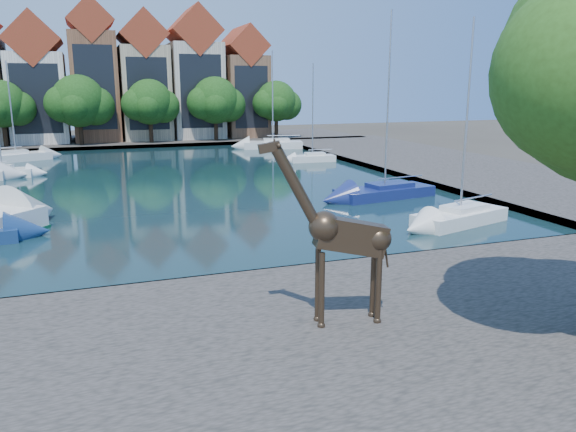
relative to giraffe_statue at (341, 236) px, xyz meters
name	(u,v)px	position (x,y,z in m)	size (l,w,h in m)	color
ground	(247,283)	(-1.33, 5.51, -3.15)	(160.00, 160.00, 0.00)	#38332B
water_basin	(164,182)	(-1.33, 29.51, -3.11)	(38.00, 50.00, 0.08)	black
near_quay	(317,359)	(-1.33, -1.49, -2.90)	(50.00, 14.00, 0.50)	#4F4944
far_quay	(131,141)	(-1.33, 61.51, -2.90)	(60.00, 16.00, 0.50)	#4F4944
right_quay	(440,164)	(23.67, 29.51, -2.90)	(14.00, 52.00, 0.50)	#4F4944
townhouse_west_inner	(38,85)	(-11.83, 61.50, 4.20)	(6.43, 9.18, 15.15)	white
townhouse_center	(94,76)	(-5.33, 61.50, 5.21)	(5.44, 9.18, 16.93)	brown
townhouse_east_inner	(144,81)	(0.67, 61.50, 4.58)	(5.94, 9.18, 15.79)	tan
townhouse_east_mid	(194,79)	(7.17, 61.50, 4.95)	(6.43, 9.18, 16.65)	beige
townhouse_east_end	(242,86)	(13.67, 61.50, 3.96)	(5.44, 9.18, 14.43)	brown
far_tree_west	(3,106)	(-15.23, 56.01, 1.92)	(6.76, 5.20, 7.36)	#332114
far_tree_mid_west	(80,103)	(-7.22, 56.01, 2.14)	(7.80, 6.00, 8.00)	#332114
far_tree_mid_east	(150,104)	(0.77, 56.01, 1.98)	(7.02, 5.40, 7.52)	#332114
far_tree_east	(216,102)	(8.78, 56.01, 2.09)	(7.54, 5.80, 7.84)	#332114
far_tree_far_east	(277,103)	(16.77, 56.01, 1.92)	(6.76, 5.20, 7.36)	#332114
giraffe_statue	(341,236)	(0.00, 0.00, 0.00)	(3.78, 0.96, 5.40)	#3A2B1D
sailboat_left_d	(2,170)	(-13.33, 36.00, -2.54)	(5.00, 2.54, 8.84)	white
sailboat_left_e	(16,155)	(-13.33, 46.08, -2.50)	(6.55, 4.50, 9.47)	silver
sailboat_right_a	(460,214)	(11.80, 10.31, -2.51)	(6.04, 3.52, 10.55)	white
sailboat_right_b	(385,190)	(11.56, 18.05, -2.54)	(6.99, 3.36, 11.78)	navy
sailboat_right_c	(312,156)	(13.67, 35.99, -2.57)	(4.45, 1.86, 9.21)	silver
sailboat_right_d	(273,143)	(13.67, 48.28, -2.45)	(7.14, 3.82, 11.00)	silver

